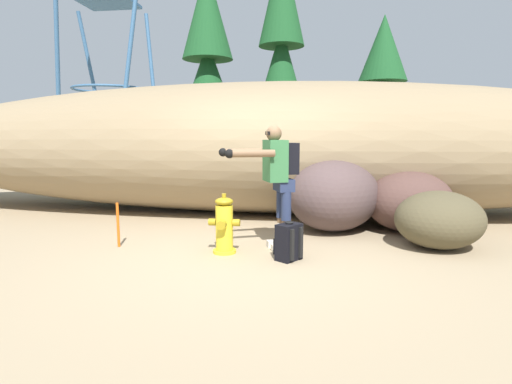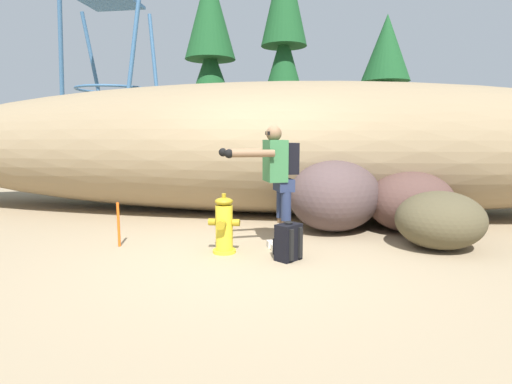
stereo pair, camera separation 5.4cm
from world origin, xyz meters
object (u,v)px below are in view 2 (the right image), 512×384
spare_backpack (288,242)px  boulder_small (440,220)px  fire_hydrant (224,226)px  utility_worker (276,172)px  boulder_large (335,195)px  survey_stake (119,225)px  boulder_mid (410,201)px

spare_backpack → boulder_small: 2.11m
fire_hydrant → utility_worker: utility_worker is taller
fire_hydrant → spare_backpack: bearing=-12.6°
fire_hydrant → boulder_large: bearing=45.7°
survey_stake → boulder_large: bearing=25.4°
utility_worker → survey_stake: utility_worker is taller
boulder_small → survey_stake: size_ratio=1.94×
utility_worker → spare_backpack: bearing=90.5°
boulder_small → boulder_large: bearing=147.1°
boulder_small → utility_worker: bearing=-170.7°
utility_worker → boulder_large: (0.80, 1.21, -0.46)m
boulder_small → boulder_mid: bearing=101.1°
boulder_mid → fire_hydrant: bearing=-148.9°
boulder_large → survey_stake: bearing=-154.6°
boulder_mid → survey_stake: boulder_mid is taller
boulder_large → survey_stake: size_ratio=2.65×
fire_hydrant → survey_stake: size_ratio=1.27×
boulder_large → boulder_mid: (1.15, 0.09, -0.08)m
boulder_mid → boulder_large: bearing=-175.7°
boulder_small → survey_stake: 4.28m
boulder_large → boulder_mid: size_ratio=1.18×
spare_backpack → survey_stake: survey_stake is taller
utility_worker → spare_backpack: 0.94m
survey_stake → boulder_small: bearing=7.0°
utility_worker → boulder_large: 1.53m
fire_hydrant → boulder_large: (1.44, 1.48, 0.21)m
fire_hydrant → spare_backpack: 0.86m
utility_worker → boulder_small: 2.26m
fire_hydrant → boulder_small: (2.77, 0.61, 0.03)m
fire_hydrant → spare_backpack: fire_hydrant is taller
boulder_large → boulder_small: 1.60m
utility_worker → boulder_large: size_ratio=1.01×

